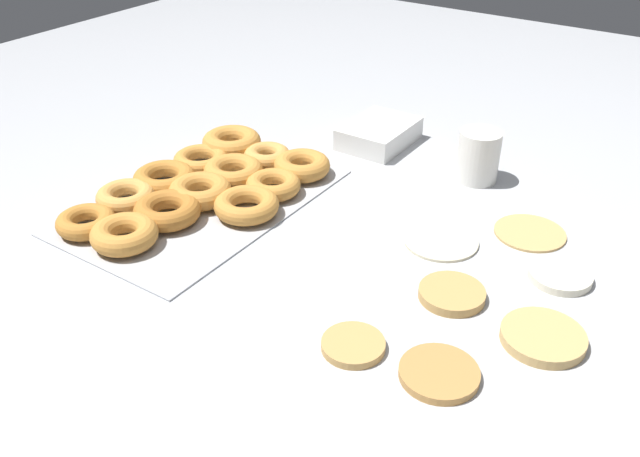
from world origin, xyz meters
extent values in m
plane|color=#B2B5BA|center=(0.00, 0.00, 0.00)|extent=(3.00, 3.00, 0.00)
cylinder|color=silver|center=(-0.15, 0.20, 0.01)|extent=(0.09, 0.09, 0.01)
cylinder|color=#B27F42|center=(0.13, 0.14, 0.01)|extent=(0.10, 0.10, 0.01)
cylinder|color=tan|center=(-0.02, 0.09, 0.01)|extent=(0.09, 0.09, 0.01)
cylinder|color=tan|center=(-0.24, 0.12, 0.00)|extent=(0.11, 0.11, 0.01)
cylinder|color=tan|center=(0.00, 0.22, 0.01)|extent=(0.11, 0.11, 0.01)
cylinder|color=beige|center=(-0.14, 0.02, 0.00)|extent=(0.12, 0.12, 0.01)
cylinder|color=tan|center=(0.15, 0.03, 0.01)|extent=(0.08, 0.08, 0.01)
cube|color=#ADAFB5|center=(-0.03, -0.38, 0.00)|extent=(0.47, 0.30, 0.01)
torus|color=#C68438|center=(-0.20, -0.46, 0.02)|extent=(0.12, 0.12, 0.04)
torus|color=#C68438|center=(-0.12, -0.47, 0.02)|extent=(0.10, 0.10, 0.03)
torus|color=#B7752D|center=(-0.02, -0.47, 0.02)|extent=(0.11, 0.11, 0.03)
torus|color=#D19347|center=(0.06, -0.47, 0.02)|extent=(0.10, 0.10, 0.03)
torus|color=#B7752D|center=(0.15, -0.46, 0.02)|extent=(0.09, 0.09, 0.03)
torus|color=#D19347|center=(-0.20, -0.37, 0.02)|extent=(0.09, 0.09, 0.03)
torus|color=#C68438|center=(-0.11, -0.38, 0.02)|extent=(0.11, 0.11, 0.03)
torus|color=#C68438|center=(-0.02, -0.38, 0.02)|extent=(0.11, 0.11, 0.03)
torus|color=#AD6B28|center=(0.06, -0.38, 0.02)|extent=(0.11, 0.11, 0.03)
torus|color=#C68438|center=(0.14, -0.38, 0.02)|extent=(0.10, 0.10, 0.03)
torus|color=#C68438|center=(-0.20, -0.29, 0.02)|extent=(0.10, 0.10, 0.03)
torus|color=#C68438|center=(-0.11, -0.29, 0.02)|extent=(0.10, 0.10, 0.03)
torus|color=#C68438|center=(-0.03, -0.28, 0.02)|extent=(0.11, 0.11, 0.03)
cube|color=white|center=(-0.40, -0.25, 0.01)|extent=(0.16, 0.12, 0.02)
cube|color=white|center=(-0.40, -0.25, 0.03)|extent=(0.16, 0.12, 0.02)
cylinder|color=white|center=(-0.37, -0.02, 0.05)|extent=(0.08, 0.08, 0.09)
camera|label=1|loc=(0.70, 0.36, 0.58)|focal=38.00mm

